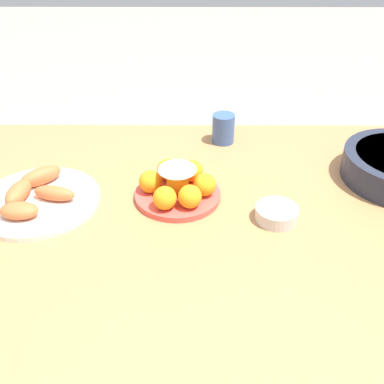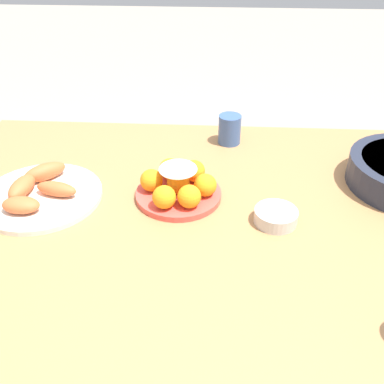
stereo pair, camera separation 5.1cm
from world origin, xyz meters
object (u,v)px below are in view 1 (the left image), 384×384
at_px(dining_table, 206,239).
at_px(seafood_platter, 36,197).
at_px(cake_plate, 178,186).
at_px(cup_far, 223,129).
at_px(sauce_bowl, 277,213).

height_order(dining_table, seafood_platter, seafood_platter).
bearing_deg(seafood_platter, dining_table, -5.41).
bearing_deg(cake_plate, cup_far, 67.13).
bearing_deg(dining_table, sauce_bowl, -8.12).
distance_m(seafood_platter, cup_far, 0.60).
bearing_deg(seafood_platter, cup_far, 34.75).
bearing_deg(cup_far, dining_table, -98.80).
distance_m(cake_plate, sauce_bowl, 0.26).
bearing_deg(seafood_platter, cake_plate, 4.27).
height_order(sauce_bowl, seafood_platter, seafood_platter).
bearing_deg(sauce_bowl, cake_plate, 159.13).
height_order(cake_plate, cup_far, cake_plate).
distance_m(dining_table, cup_far, 0.41).
relative_size(cake_plate, cup_far, 2.42).
relative_size(seafood_platter, cup_far, 3.42).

